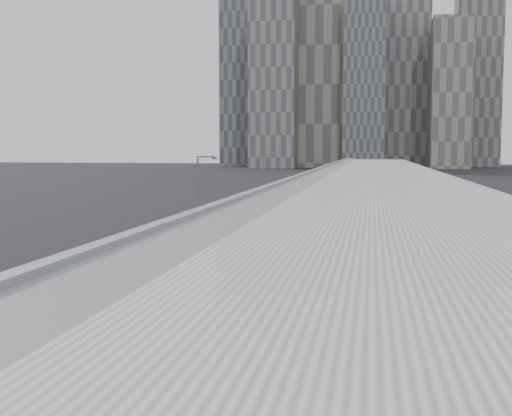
% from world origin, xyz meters
% --- Properties ---
extents(sidewalk, '(10.00, 170.00, 0.12)m').
position_xyz_m(sidewalk, '(9.00, 55.00, 0.06)').
color(sidewalk, gray).
rests_on(sidewalk, ground).
extents(lane_line, '(0.12, 160.00, 0.02)m').
position_xyz_m(lane_line, '(-1.50, 55.00, 0.01)').
color(lane_line, gold).
rests_on(lane_line, ground).
extents(depot, '(12.45, 160.40, 7.20)m').
position_xyz_m(depot, '(12.99, 55.00, 3.51)').
color(depot, gray).
rests_on(depot, ground).
extents(skyline, '(145.00, 64.00, 120.00)m').
position_xyz_m(skyline, '(-2.90, 324.16, 50.85)').
color(skyline, slate).
rests_on(skyline, ground).
extents(bus_0, '(3.85, 13.34, 3.85)m').
position_xyz_m(bus_0, '(2.48, 7.23, 1.62)').
color(bus_0, '#A4A5AE').
rests_on(bus_0, ground).
extents(bus_1, '(3.26, 12.16, 3.51)m').
position_xyz_m(bus_1, '(2.02, 18.48, 1.48)').
color(bus_1, black).
rests_on(bus_1, ground).
extents(bus_2, '(3.29, 12.35, 3.57)m').
position_xyz_m(bus_2, '(1.96, 34.50, 1.51)').
color(bus_2, silver).
rests_on(bus_2, ground).
extents(bus_3, '(2.97, 13.36, 3.90)m').
position_xyz_m(bus_3, '(2.01, 47.69, 1.65)').
color(bus_3, gray).
rests_on(bus_3, ground).
extents(bus_4, '(3.51, 12.19, 3.51)m').
position_xyz_m(bus_4, '(1.88, 63.55, 1.48)').
color(bus_4, silver).
rests_on(bus_4, ground).
extents(bus_5, '(3.01, 13.57, 3.96)m').
position_xyz_m(bus_5, '(1.96, 74.28, 1.67)').
color(bus_5, black).
rests_on(bus_5, ground).
extents(bus_6, '(3.04, 12.50, 3.63)m').
position_xyz_m(bus_6, '(2.68, 90.67, 1.53)').
color(bus_6, '#BBBBBD').
rests_on(bus_6, ground).
extents(bus_7, '(3.16, 13.92, 4.05)m').
position_xyz_m(bus_7, '(1.75, 105.92, 1.71)').
color(bus_7, gray).
rests_on(bus_7, ground).
extents(bus_8, '(3.67, 12.88, 3.71)m').
position_xyz_m(bus_8, '(2.06, 119.56, 1.57)').
color(bus_8, '#B9BDC4').
rests_on(bus_8, ground).
extents(bus_9, '(4.27, 14.25, 4.10)m').
position_xyz_m(bus_9, '(2.68, 131.50, 1.73)').
color(bus_9, black).
rests_on(bus_9, ground).
extents(bus_10, '(3.58, 13.04, 3.76)m').
position_xyz_m(bus_10, '(1.80, 147.47, 1.59)').
color(bus_10, white).
rests_on(bus_10, ground).
extents(tree_0, '(2.26, 2.26, 4.60)m').
position_xyz_m(tree_0, '(5.67, 5.16, 3.45)').
color(tree_0, black).
rests_on(tree_0, ground).
extents(tree_1, '(1.55, 1.55, 4.04)m').
position_xyz_m(tree_1, '(6.03, 33.65, 3.22)').
color(tree_1, black).
rests_on(tree_1, ground).
extents(tree_2, '(2.21, 2.21, 4.97)m').
position_xyz_m(tree_2, '(5.69, 57.97, 3.84)').
color(tree_2, black).
rests_on(tree_2, ground).
extents(tree_3, '(2.78, 2.78, 5.39)m').
position_xyz_m(tree_3, '(5.41, 83.71, 3.99)').
color(tree_3, black).
rests_on(tree_3, ground).
extents(tree_4, '(1.28, 1.28, 3.73)m').
position_xyz_m(tree_4, '(6.16, 102.94, 3.02)').
color(tree_4, black).
rests_on(tree_4, ground).
extents(street_lamp_near, '(2.04, 0.22, 8.39)m').
position_xyz_m(street_lamp_near, '(-4.61, 50.69, 4.88)').
color(street_lamp_near, '#59595E').
rests_on(street_lamp_near, ground).
extents(street_lamp_far, '(2.04, 0.22, 8.40)m').
position_xyz_m(street_lamp_far, '(-4.17, 87.13, 4.88)').
color(street_lamp_far, '#59595E').
rests_on(street_lamp_far, ground).
extents(shipping_container, '(2.42, 6.57, 2.38)m').
position_xyz_m(shipping_container, '(-5.57, 107.51, 1.19)').
color(shipping_container, '#144318').
rests_on(shipping_container, ground).
extents(suv, '(3.75, 6.03, 1.56)m').
position_xyz_m(suv, '(-3.54, 134.19, 0.78)').
color(suv, black).
rests_on(suv, ground).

